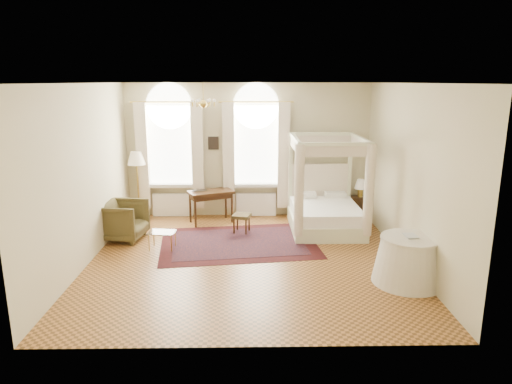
% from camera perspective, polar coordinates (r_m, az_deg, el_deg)
% --- Properties ---
extents(ground, '(6.00, 6.00, 0.00)m').
position_cam_1_polar(ground, '(8.88, -0.97, -8.35)').
color(ground, '#B06E33').
rests_on(ground, ground).
extents(room_walls, '(6.00, 6.00, 6.00)m').
position_cam_1_polar(room_walls, '(8.34, -1.02, 4.36)').
color(room_walls, beige).
rests_on(room_walls, ground).
extents(window_left, '(1.62, 0.27, 3.29)m').
position_cam_1_polar(window_left, '(11.42, -10.61, 4.16)').
color(window_left, white).
rests_on(window_left, room_walls).
extents(window_right, '(1.62, 0.27, 3.29)m').
position_cam_1_polar(window_right, '(11.26, 0.01, 4.26)').
color(window_right, white).
rests_on(window_right, room_walls).
extents(chandelier, '(0.51, 0.45, 0.50)m').
position_cam_1_polar(chandelier, '(9.48, -6.59, 11.03)').
color(chandelier, '#B3923B').
rests_on(chandelier, room_walls).
extents(wall_pictures, '(2.54, 0.03, 0.39)m').
position_cam_1_polar(wall_pictures, '(11.29, -0.57, 6.36)').
color(wall_pictures, black).
rests_on(wall_pictures, room_walls).
extents(canopy_bed, '(1.65, 2.00, 2.14)m').
position_cam_1_polar(canopy_bed, '(10.51, 8.68, -2.18)').
color(canopy_bed, beige).
rests_on(canopy_bed, ground).
extents(nightstand, '(0.44, 0.41, 0.54)m').
position_cam_1_polar(nightstand, '(11.67, 12.40, -1.86)').
color(nightstand, '#331D0E').
rests_on(nightstand, ground).
extents(nightstand_lamp, '(0.29, 0.29, 0.43)m').
position_cam_1_polar(nightstand_lamp, '(11.60, 12.94, 0.83)').
color(nightstand_lamp, '#B3923B').
rests_on(nightstand_lamp, nightstand).
extents(writing_desk, '(1.17, 0.91, 0.78)m').
position_cam_1_polar(writing_desk, '(10.96, -5.67, -0.44)').
color(writing_desk, '#331D0E').
rests_on(writing_desk, ground).
extents(laptop, '(0.39, 0.29, 0.03)m').
position_cam_1_polar(laptop, '(10.98, -7.11, 0.23)').
color(laptop, black).
rests_on(laptop, writing_desk).
extents(stool, '(0.46, 0.46, 0.43)m').
position_cam_1_polar(stool, '(10.25, -1.81, -3.19)').
color(stool, '#4C3D20').
rests_on(stool, ground).
extents(armchair, '(1.05, 1.03, 0.84)m').
position_cam_1_polar(armchair, '(10.22, -16.33, -3.44)').
color(armchair, '#41381C').
rests_on(armchair, ground).
extents(coffee_table, '(0.57, 0.43, 0.36)m').
position_cam_1_polar(coffee_table, '(9.48, -11.67, -5.09)').
color(coffee_table, silver).
rests_on(coffee_table, ground).
extents(floor_lamp, '(0.43, 0.43, 1.68)m').
position_cam_1_polar(floor_lamp, '(11.42, -14.71, 3.69)').
color(floor_lamp, '#B3923B').
rests_on(floor_lamp, ground).
extents(oriental_rug, '(3.49, 2.70, 0.01)m').
position_cam_1_polar(oriental_rug, '(9.72, -2.22, -6.33)').
color(oriental_rug, '#420F12').
rests_on(oriental_rug, ground).
extents(side_table, '(1.18, 1.18, 0.81)m').
position_cam_1_polar(side_table, '(8.18, 18.51, -8.10)').
color(side_table, white).
rests_on(side_table, ground).
extents(book, '(0.21, 0.28, 0.03)m').
position_cam_1_polar(book, '(8.03, 18.11, -5.25)').
color(book, black).
rests_on(book, side_table).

